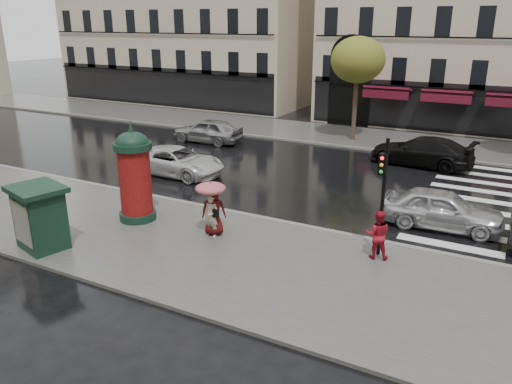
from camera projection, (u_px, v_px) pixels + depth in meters
The scene contains 17 objects.
ground at pixel (247, 254), 17.00m from camera, with size 160.00×160.00×0.00m, color black.
near_sidewalk at pixel (239, 259), 16.56m from camera, with size 90.00×7.00×0.12m, color #474744.
far_sidewalk at pixel (387, 140), 32.83m from camera, with size 90.00×6.00×0.12m, color #474744.
near_kerb at pixel (284, 223), 19.48m from camera, with size 90.00×0.25×0.14m, color slate.
far_kerb at pixel (374, 150), 30.32m from camera, with size 90.00×0.25×0.14m, color slate.
zebra_crossing at pixel (468, 198), 22.34m from camera, with size 3.60×11.75×0.01m, color silver.
tree_far_left at pixel (358, 60), 31.21m from camera, with size 3.40×3.40×6.64m.
woman_umbrella at pixel (211, 200), 17.72m from camera, with size 1.08×1.08×2.09m.
woman_red at pixel (377, 234), 16.24m from camera, with size 0.81×0.63×1.66m, color #AB1526.
man_burgundy at pixel (214, 211), 18.03m from camera, with size 0.89×0.58×1.82m, color #470E0E.
morris_column at pixel (135, 173), 19.12m from camera, with size 1.47×1.47×3.94m.
traffic_light at pixel (383, 187), 15.92m from camera, with size 0.28×0.39×3.98m.
newsstand at pixel (40, 217), 16.91m from camera, with size 2.17×1.97×2.20m.
car_silver at pixel (442, 209), 18.95m from camera, with size 1.80×4.48×1.53m, color silver.
car_white at pixel (177, 161), 25.54m from camera, with size 2.35×5.10×1.42m, color silver.
car_black at pixel (422, 151), 27.14m from camera, with size 2.22×5.45×1.58m, color black.
car_far_silver at pixel (208, 131), 32.23m from camera, with size 1.86×4.62×1.57m, color #9A9A9E.
Camera 1 is at (7.51, -13.41, 7.57)m, focal length 35.00 mm.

